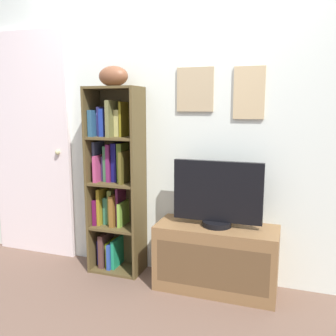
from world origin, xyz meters
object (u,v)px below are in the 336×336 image
object	(u,v)px
bookshelf	(114,182)
tv_stand	(216,258)
television	(217,195)
door	(31,146)
football	(113,76)

from	to	relation	value
bookshelf	tv_stand	size ratio (longest dim) A/B	1.70
tv_stand	bookshelf	bearing A→B (deg)	174.63
bookshelf	tv_stand	bearing A→B (deg)	-5.37
television	bookshelf	bearing A→B (deg)	174.70
door	bookshelf	bearing A→B (deg)	-5.24
football	door	size ratio (longest dim) A/B	0.12
television	tv_stand	bearing A→B (deg)	-90.00
bookshelf	television	xyz separation A→B (m)	(0.91, -0.08, -0.02)
tv_stand	television	bearing A→B (deg)	90.00
television	door	bearing A→B (deg)	174.73
bookshelf	football	xyz separation A→B (m)	(0.04, -0.03, 0.87)
tv_stand	football	bearing A→B (deg)	176.54
football	tv_stand	world-z (taller)	football
football	door	xyz separation A→B (m)	(-0.94, 0.12, -0.61)
football	television	size ratio (longest dim) A/B	0.38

